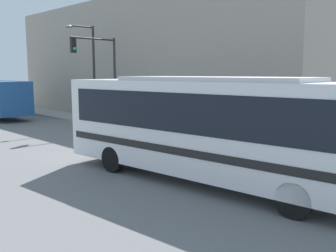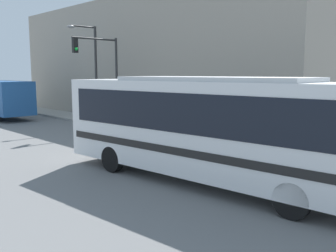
% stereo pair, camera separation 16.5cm
% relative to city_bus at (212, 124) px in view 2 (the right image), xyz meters
% --- Properties ---
extents(ground_plane, '(120.00, 120.00, 0.00)m').
position_rel_city_bus_xyz_m(ground_plane, '(0.46, -0.23, -1.96)').
color(ground_plane, slate).
extents(sidewalk, '(2.67, 70.00, 0.15)m').
position_rel_city_bus_xyz_m(sidewalk, '(6.29, 19.77, -1.89)').
color(sidewalk, gray).
rests_on(sidewalk, ground_plane).
extents(building_facade, '(6.00, 28.85, 9.08)m').
position_rel_city_bus_xyz_m(building_facade, '(10.63, 15.19, 2.58)').
color(building_facade, '#9E9384').
rests_on(building_facade, ground_plane).
extents(city_bus, '(3.32, 11.62, 3.43)m').
position_rel_city_bus_xyz_m(city_bus, '(0.00, 0.00, 0.00)').
color(city_bus, white).
rests_on(city_bus, ground_plane).
extents(delivery_truck, '(2.45, 8.09, 2.93)m').
position_rel_city_bus_xyz_m(delivery_truck, '(1.90, 22.78, -0.36)').
color(delivery_truck, '#265999').
rests_on(delivery_truck, ground_plane).
extents(fire_hydrant, '(0.24, 0.33, 0.73)m').
position_rel_city_bus_xyz_m(fire_hydrant, '(5.56, 4.95, -1.45)').
color(fire_hydrant, '#999999').
rests_on(fire_hydrant, sidewalk).
extents(traffic_light_pole, '(3.28, 0.35, 5.63)m').
position_rel_city_bus_xyz_m(traffic_light_pole, '(4.62, 12.64, 2.03)').
color(traffic_light_pole, '#2D2D2D').
rests_on(traffic_light_pole, sidewalk).
extents(street_lamp, '(2.24, 0.28, 6.60)m').
position_rel_city_bus_xyz_m(street_lamp, '(5.51, 15.18, 2.12)').
color(street_lamp, '#2D2D2D').
rests_on(street_lamp, sidewalk).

